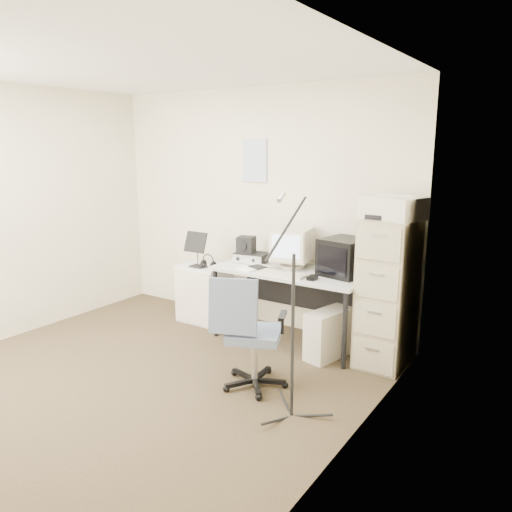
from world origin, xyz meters
The scene contains 23 objects.
floor centered at (0.00, 0.00, -0.01)m, with size 3.60×3.60×0.01m, color #302617.
ceiling centered at (0.00, 0.00, 2.50)m, with size 3.60×3.60×0.01m, color white.
wall_back centered at (0.00, 1.80, 1.25)m, with size 3.60×0.02×2.50m, color beige.
wall_left centered at (-1.80, 0.00, 1.25)m, with size 0.02×3.60×2.50m, color beige.
wall_right centered at (1.80, 0.00, 1.25)m, with size 0.02×3.60×2.50m, color beige.
wall_calendar centered at (-0.02, 1.79, 1.75)m, with size 0.30×0.02×0.44m, color white.
filing_cabinet centered at (1.58, 1.48, 0.65)m, with size 0.40×0.60×1.30m, color #9F907A.
printer centered at (1.58, 1.49, 1.39)m, with size 0.49×0.33×0.19m, color #C2B59D.
desk centered at (0.63, 1.45, 0.36)m, with size 1.50×0.70×0.73m, color #B4B4AB.
crt_monitor centered at (0.59, 1.55, 0.93)m, with size 0.35×0.37×0.39m, color #C2B59D.
crt_tv centered at (1.14, 1.55, 0.90)m, with size 0.38×0.40×0.34m, color black.
desk_speaker centered at (0.93, 1.50, 0.81)m, with size 0.09×0.09×0.17m, color beige.
keyboard centered at (0.66, 1.22, 0.74)m, with size 0.45×0.16×0.02m, color #C2B59D.
mouse centered at (0.96, 1.24, 0.75)m, with size 0.07×0.12×0.04m, color black.
radio_receiver centered at (0.12, 1.52, 0.78)m, with size 0.34×0.24×0.10m, color black.
radio_speaker centered at (0.07, 1.49, 0.91)m, with size 0.17×0.16×0.17m, color black.
papers centered at (0.30, 1.30, 0.74)m, with size 0.20×0.27×0.02m, color white.
pc_tower centered at (1.11, 1.30, 0.22)m, with size 0.21×0.48×0.45m, color #C2B59D.
office_chair centered at (0.86, 0.46, 0.46)m, with size 0.53×0.53×0.92m, color slate.
side_cart centered at (-0.46, 1.46, 0.32)m, with size 0.51×0.41×0.63m, color silver.
music_stand centered at (-0.46, 1.35, 0.83)m, with size 0.27×0.14×0.39m, color black.
headphones centered at (-0.31, 1.34, 0.69)m, with size 0.17×0.17×0.03m, color black.
mic_stand centered at (1.33, 0.23, 0.78)m, with size 0.02×0.02×1.56m, color black.
Camera 1 is at (2.91, -2.65, 1.90)m, focal length 35.00 mm.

